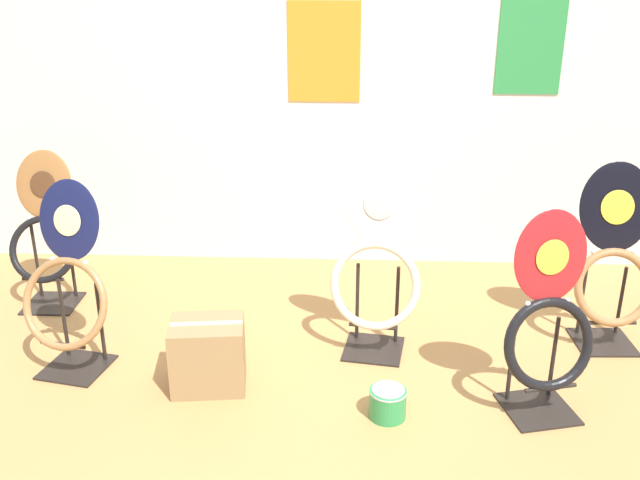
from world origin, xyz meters
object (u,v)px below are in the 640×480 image
toilet_seat_display_woodgrain (45,233)px  paint_can (388,402)px  toilet_seat_display_jazz_black (613,267)px  storage_box (208,355)px  toilet_seat_display_crimson_swirl (548,327)px  toilet_seat_display_navy_moon (67,287)px  toilet_seat_display_white_plain (376,271)px

toilet_seat_display_woodgrain → paint_can: bearing=-28.4°
toilet_seat_display_jazz_black → paint_can: size_ratio=5.65×
paint_can → storage_box: 0.82m
toilet_seat_display_woodgrain → toilet_seat_display_crimson_swirl: 2.62m
toilet_seat_display_crimson_swirl → toilet_seat_display_jazz_black: (0.46, 0.60, 0.01)m
toilet_seat_display_crimson_swirl → toilet_seat_display_navy_moon: (-2.08, 0.25, 0.01)m
toilet_seat_display_crimson_swirl → toilet_seat_display_white_plain: toilet_seat_display_white_plain is taller
toilet_seat_display_crimson_swirl → storage_box: size_ratio=2.53×
toilet_seat_display_woodgrain → toilet_seat_display_jazz_black: toilet_seat_display_jazz_black is taller
toilet_seat_display_white_plain → toilet_seat_display_navy_moon: bearing=-171.0°
toilet_seat_display_crimson_swirl → storage_box: 1.46m
toilet_seat_display_crimson_swirl → toilet_seat_display_navy_moon: toilet_seat_display_navy_moon is taller
toilet_seat_display_woodgrain → toilet_seat_display_white_plain: (1.77, -0.44, 0.01)m
toilet_seat_display_crimson_swirl → toilet_seat_display_navy_moon: bearing=173.2°
storage_box → toilet_seat_display_white_plain: bearing=24.9°
toilet_seat_display_woodgrain → toilet_seat_display_navy_moon: 0.76m
toilet_seat_display_white_plain → toilet_seat_display_jazz_black: (1.14, 0.14, -0.02)m
toilet_seat_display_jazz_black → storage_box: toilet_seat_display_jazz_black is taller
toilet_seat_display_white_plain → storage_box: bearing=-155.1°
toilet_seat_display_white_plain → toilet_seat_display_jazz_black: 1.15m
storage_box → toilet_seat_display_woodgrain: bearing=142.6°
toilet_seat_display_woodgrain → toilet_seat_display_jazz_black: size_ratio=0.93×
toilet_seat_display_navy_moon → paint_can: 1.51m
toilet_seat_display_crimson_swirl → paint_can: size_ratio=5.53×
paint_can → storage_box: (-0.79, 0.20, 0.09)m
toilet_seat_display_crimson_swirl → paint_can: bearing=-173.2°
toilet_seat_display_jazz_black → toilet_seat_display_navy_moon: (-2.54, -0.36, 0.00)m
toilet_seat_display_jazz_black → toilet_seat_display_navy_moon: toilet_seat_display_jazz_black is taller
toilet_seat_display_woodgrain → toilet_seat_display_crimson_swirl: toilet_seat_display_crimson_swirl is taller
toilet_seat_display_navy_moon → toilet_seat_display_jazz_black: bearing=8.0°
toilet_seat_display_jazz_black → storage_box: bearing=-165.7°
toilet_seat_display_white_plain → paint_can: toilet_seat_display_white_plain is taller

